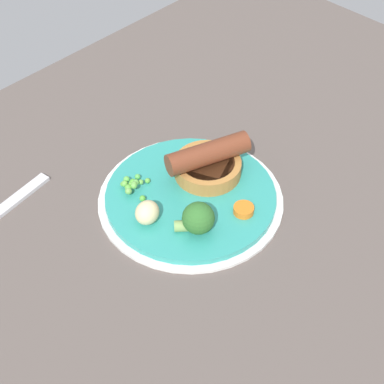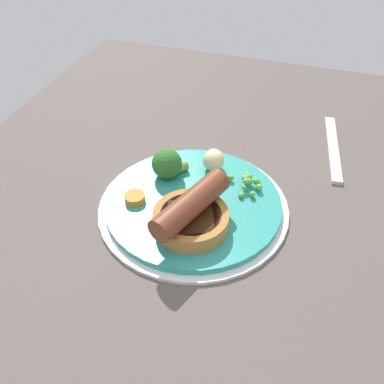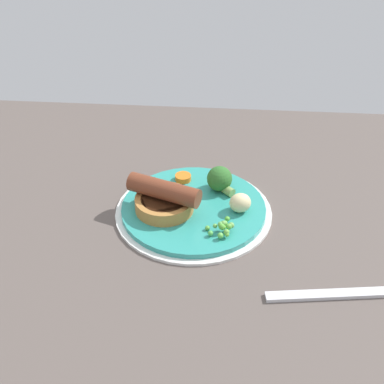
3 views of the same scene
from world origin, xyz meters
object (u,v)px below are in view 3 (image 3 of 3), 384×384
at_px(pea_pile, 223,227).
at_px(broccoli_floret_far, 220,179).
at_px(dinner_plate, 194,210).
at_px(fork, 331,294).
at_px(sausage_pudding, 165,197).
at_px(potato_chunk_0, 240,203).
at_px(carrot_slice_3, 183,178).

relative_size(pea_pile, broccoli_floret_far, 1.04).
height_order(dinner_plate, fork, dinner_plate).
xyz_separation_m(dinner_plate, sausage_pudding, (0.05, 0.01, 0.03)).
bearing_deg(fork, broccoli_floret_far, -62.07).
bearing_deg(sausage_pudding, potato_chunk_0, -159.01).
bearing_deg(fork, sausage_pudding, -41.38).
bearing_deg(pea_pile, fork, 144.66).
xyz_separation_m(carrot_slice_3, fork, (-0.23, 0.25, -0.02)).
distance_m(dinner_plate, broccoli_floret_far, 0.07).
xyz_separation_m(pea_pile, potato_chunk_0, (-0.03, -0.06, 0.01)).
xyz_separation_m(broccoli_floret_far, fork, (-0.16, 0.22, -0.03)).
bearing_deg(potato_chunk_0, dinner_plate, -4.51).
relative_size(potato_chunk_0, fork, 0.19).
relative_size(potato_chunk_0, carrot_slice_3, 1.26).
bearing_deg(broccoli_floret_far, fork, 168.87).
bearing_deg(sausage_pudding, broccoli_floret_far, -125.31).
bearing_deg(potato_chunk_0, broccoli_floret_far, -58.89).
distance_m(potato_chunk_0, carrot_slice_3, 0.13).
relative_size(dinner_plate, broccoli_floret_far, 5.20).
bearing_deg(broccoli_floret_far, pea_pile, 137.54).
relative_size(sausage_pudding, pea_pile, 2.40).
distance_m(broccoli_floret_far, fork, 0.28).
relative_size(sausage_pudding, fork, 0.69).
bearing_deg(pea_pile, broccoli_floret_far, -85.44).
distance_m(broccoli_floret_far, carrot_slice_3, 0.07).
bearing_deg(pea_pile, dinner_plate, -51.64).
xyz_separation_m(dinner_plate, potato_chunk_0, (-0.08, 0.01, 0.02)).
height_order(dinner_plate, potato_chunk_0, potato_chunk_0).
bearing_deg(pea_pile, carrot_slice_3, -61.74).
height_order(broccoli_floret_far, fork, broccoli_floret_far).
xyz_separation_m(broccoli_floret_far, carrot_slice_3, (0.07, -0.02, -0.02)).
bearing_deg(carrot_slice_3, broccoli_floret_far, 160.29).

